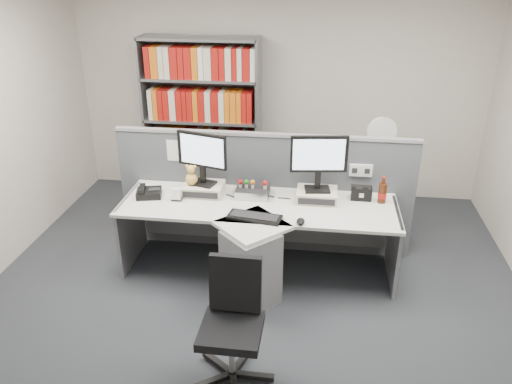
# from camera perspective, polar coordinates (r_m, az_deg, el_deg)

# --- Properties ---
(ground) EXTENTS (5.50, 5.50, 0.00)m
(ground) POSITION_cam_1_polar(r_m,az_deg,el_deg) (4.48, -1.12, -14.28)
(ground) COLOR #32353B
(ground) RESTS_ON ground
(room_shell) EXTENTS (5.04, 5.54, 2.72)m
(room_shell) POSITION_cam_1_polar(r_m,az_deg,el_deg) (3.63, -1.36, 8.22)
(room_shell) COLOR beige
(room_shell) RESTS_ON ground
(partition) EXTENTS (3.00, 0.08, 1.27)m
(partition) POSITION_cam_1_polar(r_m,az_deg,el_deg) (5.19, 0.92, 0.04)
(partition) COLOR #4F5259
(partition) RESTS_ON ground
(desk) EXTENTS (2.60, 1.20, 0.72)m
(desk) POSITION_cam_1_polar(r_m,az_deg,el_deg) (4.71, -0.09, -5.41)
(desk) COLOR silver
(desk) RESTS_ON ground
(monitor_riser_left) EXTENTS (0.38, 0.31, 0.10)m
(monitor_riser_left) POSITION_cam_1_polar(r_m,az_deg,el_deg) (4.99, -5.89, 0.36)
(monitor_riser_left) COLOR beige
(monitor_riser_left) RESTS_ON desk
(monitor_riser_right) EXTENTS (0.38, 0.31, 0.10)m
(monitor_riser_right) POSITION_cam_1_polar(r_m,az_deg,el_deg) (4.87, 6.83, -0.35)
(monitor_riser_right) COLOR beige
(monitor_riser_right) RESTS_ON desk
(monitor_left) EXTENTS (0.50, 0.22, 0.52)m
(monitor_left) POSITION_cam_1_polar(r_m,az_deg,el_deg) (4.85, -6.06, 4.22)
(monitor_left) COLOR black
(monitor_left) RESTS_ON monitor_riser_left
(monitor_right) EXTENTS (0.53, 0.20, 0.54)m
(monitor_right) POSITION_cam_1_polar(r_m,az_deg,el_deg) (4.72, 7.05, 3.74)
(monitor_right) COLOR black
(monitor_right) RESTS_ON monitor_riser_right
(desktop_pc) EXTENTS (0.31, 0.28, 0.08)m
(desktop_pc) POSITION_cam_1_polar(r_m,az_deg,el_deg) (4.93, -0.36, 0.09)
(desktop_pc) COLOR black
(desktop_pc) RESTS_ON desk
(figurines) EXTENTS (0.29, 0.05, 0.09)m
(figurines) POSITION_cam_1_polar(r_m,az_deg,el_deg) (4.88, -0.56, 1.01)
(figurines) COLOR beige
(figurines) RESTS_ON desktop_pc
(keyboard) EXTENTS (0.50, 0.25, 0.03)m
(keyboard) POSITION_cam_1_polar(r_m,az_deg,el_deg) (4.51, -0.16, -2.81)
(keyboard) COLOR black
(keyboard) RESTS_ON desk
(mouse) EXTENTS (0.07, 0.12, 0.04)m
(mouse) POSITION_cam_1_polar(r_m,az_deg,el_deg) (4.44, 5.02, -3.30)
(mouse) COLOR black
(mouse) RESTS_ON desk
(desk_phone) EXTENTS (0.28, 0.26, 0.10)m
(desk_phone) POSITION_cam_1_polar(r_m,az_deg,el_deg) (5.02, -11.95, -0.07)
(desk_phone) COLOR black
(desk_phone) RESTS_ON desk
(desk_calendar) EXTENTS (0.10, 0.08, 0.12)m
(desk_calendar) POSITION_cam_1_polar(r_m,az_deg,el_deg) (4.88, -8.90, -0.37)
(desk_calendar) COLOR black
(desk_calendar) RESTS_ON desk
(plush_toy) EXTENTS (0.12, 0.12, 0.21)m
(plush_toy) POSITION_cam_1_polar(r_m,az_deg,el_deg) (4.94, -7.24, 1.76)
(plush_toy) COLOR gold
(plush_toy) RESTS_ON monitor_riser_left
(speaker) EXTENTS (0.19, 0.11, 0.13)m
(speaker) POSITION_cam_1_polar(r_m,az_deg,el_deg) (4.94, 11.69, -0.12)
(speaker) COLOR black
(speaker) RESTS_ON desk
(cola_bottle) EXTENTS (0.08, 0.08, 0.26)m
(cola_bottle) POSITION_cam_1_polar(r_m,az_deg,el_deg) (4.91, 13.97, -0.10)
(cola_bottle) COLOR #3F190A
(cola_bottle) RESTS_ON desk
(shelving_unit) EXTENTS (1.41, 0.40, 2.00)m
(shelving_unit) POSITION_cam_1_polar(r_m,az_deg,el_deg) (6.33, -6.02, 7.71)
(shelving_unit) COLOR slate
(shelving_unit) RESTS_ON ground
(filing_cabinet) EXTENTS (0.45, 0.61, 0.70)m
(filing_cabinet) POSITION_cam_1_polar(r_m,az_deg,el_deg) (6.00, 13.15, -0.21)
(filing_cabinet) COLOR slate
(filing_cabinet) RESTS_ON ground
(desk_fan) EXTENTS (0.33, 0.20, 0.56)m
(desk_fan) POSITION_cam_1_polar(r_m,az_deg,el_deg) (5.75, 13.82, 6.15)
(desk_fan) COLOR white
(desk_fan) RESTS_ON filing_cabinet
(office_chair) EXTENTS (0.58, 0.60, 0.91)m
(office_chair) POSITION_cam_1_polar(r_m,az_deg,el_deg) (3.74, -2.61, -14.01)
(office_chair) COLOR silver
(office_chair) RESTS_ON ground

